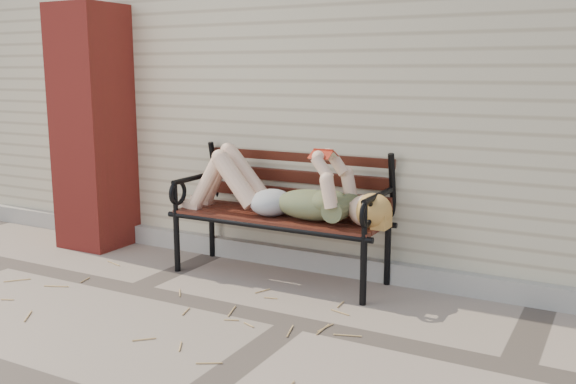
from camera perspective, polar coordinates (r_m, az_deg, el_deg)
The scene contains 7 objects.
ground at distance 3.88m, azimuth 0.69°, elevation -11.53°, with size 80.00×80.00×0.00m, color gray.
house_wall at distance 6.40m, azimuth 13.51°, elevation 10.72°, with size 8.00×4.00×3.00m, color beige.
foundation_strip at distance 4.68m, azimuth 6.25°, elevation -6.65°, with size 8.00×0.10×0.15m, color #A7A297.
brick_pillar at distance 5.60m, azimuth -16.93°, elevation 5.47°, with size 0.50×0.50×2.00m, color #A32B24.
garden_bench at distance 4.61m, azimuth -0.21°, elevation -0.03°, with size 1.68×0.67×1.09m.
reading_woman at distance 4.48m, azimuth -0.87°, elevation 0.13°, with size 1.58×0.36×0.50m.
straw_scatter at distance 3.91m, azimuth -9.35°, elevation -11.40°, with size 3.01×1.71×0.01m.
Camera 1 is at (1.66, -3.18, 1.47)m, focal length 40.00 mm.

